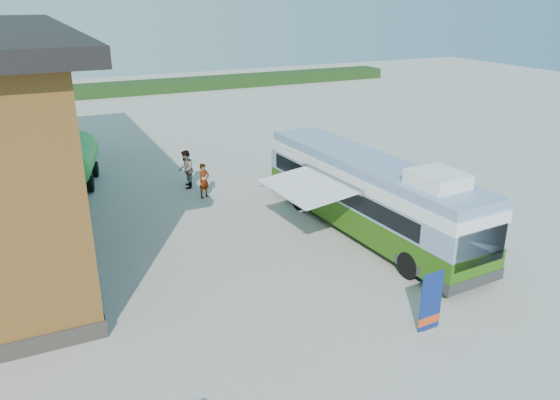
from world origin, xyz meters
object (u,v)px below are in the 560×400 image
person_b (186,169)px  slurry_tanker (76,160)px  banner (430,306)px  person_a (204,181)px  bus (368,193)px

person_b → slurry_tanker: size_ratio=0.32×
banner → person_b: size_ratio=0.96×
person_a → person_b: size_ratio=0.86×
banner → person_b: person_b is taller
bus → slurry_tanker: size_ratio=1.93×
person_b → person_a: bearing=31.0°
person_b → banner: bearing=28.8°
bus → person_b: size_ratio=6.12×
bus → person_b: (-4.74, 7.89, -0.70)m
banner → bus: bearing=67.5°
bus → banner: bus is taller
slurry_tanker → banner: bearing=-53.7°
banner → slurry_tanker: size_ratio=0.30×
bus → slurry_tanker: (-9.27, 10.54, -0.36)m
person_a → bus: bearing=-79.3°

